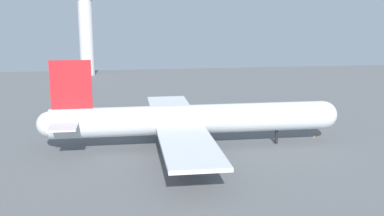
{
  "coord_description": "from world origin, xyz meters",
  "views": [
    {
      "loc": [
        -13.87,
        -94.33,
        29.2
      ],
      "look_at": [
        0.0,
        0.0,
        8.48
      ],
      "focal_mm": 43.87,
      "sensor_mm": 36.0,
      "label": 1
    }
  ],
  "objects_px": {
    "control_tower": "(86,21)",
    "safety_cone_nose": "(314,136)",
    "pushback_tractor": "(252,110)",
    "cargo_airplane": "(190,120)"
  },
  "relations": [
    {
      "from": "control_tower",
      "to": "safety_cone_nose",
      "type": "bearing_deg",
      "value": -62.05
    },
    {
      "from": "pushback_tractor",
      "to": "safety_cone_nose",
      "type": "height_order",
      "value": "pushback_tractor"
    },
    {
      "from": "safety_cone_nose",
      "to": "control_tower",
      "type": "height_order",
      "value": "control_tower"
    },
    {
      "from": "control_tower",
      "to": "cargo_airplane",
      "type": "bearing_deg",
      "value": -75.56
    },
    {
      "from": "pushback_tractor",
      "to": "control_tower",
      "type": "relative_size",
      "value": 0.13
    },
    {
      "from": "cargo_airplane",
      "to": "pushback_tractor",
      "type": "bearing_deg",
      "value": 53.28
    },
    {
      "from": "cargo_airplane",
      "to": "pushback_tractor",
      "type": "xyz_separation_m",
      "value": [
        21.21,
        28.43,
        -4.86
      ]
    },
    {
      "from": "cargo_airplane",
      "to": "pushback_tractor",
      "type": "height_order",
      "value": "cargo_airplane"
    },
    {
      "from": "pushback_tractor",
      "to": "control_tower",
      "type": "bearing_deg",
      "value": 120.87
    },
    {
      "from": "cargo_airplane",
      "to": "control_tower",
      "type": "bearing_deg",
      "value": 104.44
    }
  ]
}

